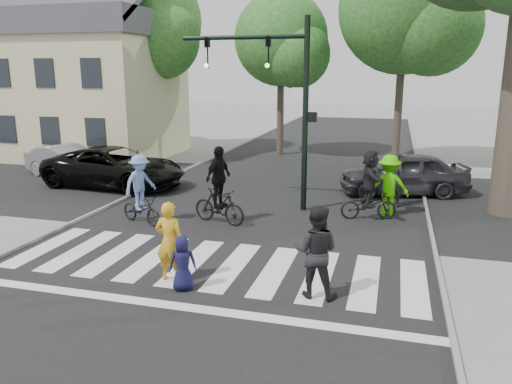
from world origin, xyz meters
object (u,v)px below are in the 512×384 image
at_px(pedestrian_child, 183,263).
at_px(cyclist_right, 369,189).
at_px(car_silver, 67,161).
at_px(pedestrian_adult, 316,252).
at_px(traffic_signal, 279,87).
at_px(car_suv, 114,167).
at_px(car_grey, 403,174).
at_px(cyclist_left, 141,194).
at_px(cyclist_mid, 219,192).
at_px(pedestrian_woman, 170,242).

bearing_deg(pedestrian_child, cyclist_right, -143.50).
bearing_deg(pedestrian_child, car_silver, -69.47).
relative_size(pedestrian_adult, car_silver, 0.46).
height_order(traffic_signal, pedestrian_adult, traffic_signal).
xyz_separation_m(traffic_signal, cyclist_right, (2.93, -0.49, -2.96)).
xyz_separation_m(cyclist_right, car_suv, (-9.74, 1.85, -0.17)).
relative_size(car_suv, car_grey, 1.22).
relative_size(pedestrian_adult, cyclist_left, 0.92).
xyz_separation_m(pedestrian_child, car_suv, (-6.38, 8.03, 0.19)).
bearing_deg(car_suv, cyclist_right, -95.37).
height_order(traffic_signal, car_grey, traffic_signal).
xyz_separation_m(traffic_signal, cyclist_mid, (-1.29, -2.10, -2.96)).
distance_m(pedestrian_child, cyclist_left, 4.99).
bearing_deg(cyclist_mid, car_suv, 147.92).
xyz_separation_m(traffic_signal, car_suv, (-6.82, 1.37, -3.13)).
height_order(pedestrian_child, car_silver, car_silver).
bearing_deg(cyclist_left, car_suv, 129.23).
xyz_separation_m(cyclist_left, car_grey, (7.42, 5.79, -0.12)).
bearing_deg(pedestrian_child, cyclist_left, -77.30).
height_order(pedestrian_adult, cyclist_mid, cyclist_mid).
bearing_deg(cyclist_right, cyclist_mid, -159.02).
distance_m(pedestrian_child, car_silver, 13.02).
distance_m(traffic_signal, car_grey, 5.90).
bearing_deg(traffic_signal, car_silver, 165.77).
xyz_separation_m(pedestrian_adult, car_suv, (-9.03, 7.60, -0.17)).
height_order(pedestrian_child, cyclist_mid, cyclist_mid).
distance_m(traffic_signal, cyclist_mid, 3.85).
relative_size(traffic_signal, car_suv, 1.08).
height_order(traffic_signal, cyclist_mid, traffic_signal).
bearing_deg(cyclist_left, car_grey, 37.94).
bearing_deg(cyclist_mid, pedestrian_adult, -49.76).
distance_m(pedestrian_woman, cyclist_right, 6.95).
height_order(cyclist_mid, car_suv, cyclist_mid).
bearing_deg(car_grey, cyclist_left, -66.98).
distance_m(traffic_signal, cyclist_right, 4.19).
height_order(pedestrian_child, car_suv, car_suv).
bearing_deg(pedestrian_child, cyclist_mid, -104.42).
bearing_deg(cyclist_left, pedestrian_child, -52.36).
xyz_separation_m(cyclist_right, car_grey, (1.02, 3.55, -0.17)).
bearing_deg(car_silver, pedestrian_woman, -117.39).
xyz_separation_m(pedestrian_child, pedestrian_adult, (2.65, 0.44, 0.36)).
distance_m(pedestrian_woman, pedestrian_adult, 3.09).
xyz_separation_m(traffic_signal, pedestrian_woman, (-0.88, -6.30, -3.02)).
bearing_deg(pedestrian_child, traffic_signal, -118.70).
xyz_separation_m(pedestrian_adult, car_grey, (1.74, 9.30, -0.17)).
relative_size(traffic_signal, cyclist_mid, 2.61).
relative_size(traffic_signal, pedestrian_child, 5.20).
distance_m(cyclist_right, car_suv, 9.92).
height_order(cyclist_right, car_grey, cyclist_right).
distance_m(pedestrian_child, car_suv, 10.26).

